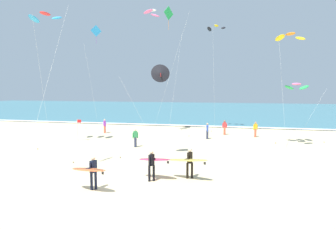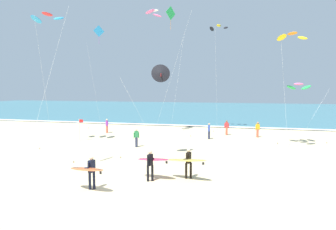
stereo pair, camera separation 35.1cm
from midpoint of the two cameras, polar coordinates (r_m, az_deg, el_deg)
name	(u,v)px [view 1 (the left image)]	position (r m, az deg, el deg)	size (l,w,h in m)	color
ground_plane	(131,183)	(15.98, -8.02, -13.12)	(160.00, 160.00, 0.00)	beige
ocean_water	(210,109)	(67.68, 8.16, 1.09)	(160.00, 60.00, 0.08)	teal
shoreline_foam	(192,126)	(38.29, 4.53, -2.09)	(160.00, 1.15, 0.01)	white
surfer_lead	(189,161)	(16.20, 3.46, -8.96)	(2.40, 1.12, 1.71)	black
surfer_trailing	(153,162)	(16.01, -3.62, -9.14)	(2.02, 1.11, 1.71)	black
surfer_third	(91,170)	(14.95, -15.56, -10.40)	(2.06, 1.10, 1.71)	black
kite_arc_ivory_mid	(152,13)	(32.43, -3.54, 19.46)	(4.91, 2.53, 13.29)	pink
kite_arc_rose_far	(297,86)	(27.08, 23.64, 5.17)	(4.08, 3.43, 5.48)	green
kite_diamond_emerald_high	(169,17)	(33.56, -0.13, 18.77)	(1.57, 2.74, 13.97)	green
kite_arc_amber_low	(290,37)	(26.41, 22.57, 14.02)	(2.63, 2.66, 9.54)	yellow
kite_arc_golden_distant	(216,28)	(35.86, 9.20, 16.57)	(2.27, 2.36, 12.41)	black
kite_delta_charcoal_close	(160,73)	(20.83, -2.01, 8.21)	(3.49, 1.45, 6.77)	black
kite_arc_scarlet_outer	(45,17)	(28.04, -23.36, 17.30)	(2.85, 2.66, 11.43)	#2D99DB
kite_diamond_cobalt_extra	(96,34)	(38.25, -14.30, 15.22)	(1.63, 1.70, 12.78)	#2D99DB
bystander_yellow_top	(255,129)	(31.00, 16.53, -2.71)	(0.45, 0.31, 1.59)	#D8593F
bystander_blue_top	(207,131)	(28.86, 7.41, -3.12)	(0.22, 0.50, 1.59)	#2D334C
bystander_green_top	(135,138)	(24.92, -6.85, -4.46)	(0.42, 0.33, 1.59)	#2D334C
bystander_purple_top	(105,126)	(33.14, -12.66, -2.10)	(0.40, 0.35, 1.59)	#D8593F
bystander_red_top	(225,127)	(31.71, 10.77, -2.40)	(0.50, 0.22, 1.59)	#D8593F
lifeguard_flag	(78,128)	(28.97, -17.66, -2.39)	(0.45, 0.05, 2.10)	silver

